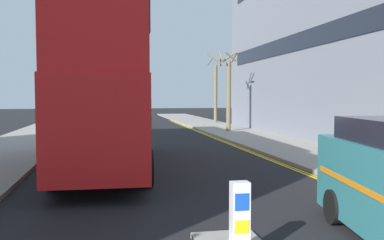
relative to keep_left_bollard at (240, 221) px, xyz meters
The scene contains 7 objects.
sidewalk_right 12.98m from the keep_left_bollard, 59.92° to the left, with size 4.00×80.00×0.14m, color gray.
kerb_line_outer 10.24m from the keep_left_bollard, 64.50° to the left, with size 0.10×56.00×0.01m, color yellow.
kerb_line_inner 10.17m from the keep_left_bollard, 65.31° to the left, with size 0.10×56.00×0.01m, color yellow.
keep_left_bollard is the anchor object (origin of this frame).
double_decker_bus_away 9.34m from the keep_left_bollard, 103.13° to the left, with size 3.10×10.89×5.64m.
street_tree_near 22.51m from the keep_left_bollard, 74.07° to the left, with size 1.23×1.19×5.63m.
street_tree_mid 32.11m from the keep_left_bollard, 76.09° to the left, with size 1.53×1.83×6.29m.
Camera 1 is at (-1.91, -1.09, 2.49)m, focal length 38.29 mm.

